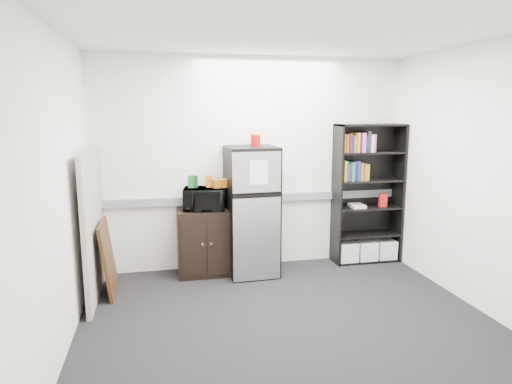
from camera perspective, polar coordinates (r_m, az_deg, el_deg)
floor at (r=4.61m, az=4.14°, el=-15.97°), size 4.00×4.00×0.00m
wall_back at (r=5.87m, az=-0.46°, el=3.58°), size 4.00×0.02×2.70m
wall_right at (r=5.13m, az=26.36°, el=1.50°), size 0.02×3.50×2.70m
wall_left at (r=4.11m, az=-23.47°, el=-0.23°), size 0.02×3.50×2.70m
ceiling at (r=4.19m, az=4.65°, el=19.35°), size 4.00×3.50×0.02m
electrical_raceway at (r=5.92m, az=-0.40°, el=-0.79°), size 3.92×0.05×0.10m
wall_note at (r=5.79m, az=-3.86°, el=5.45°), size 0.14×0.00×0.10m
bookshelf at (r=6.26m, az=13.74°, el=-0.35°), size 0.90×0.34×1.85m
cubicle_partition at (r=5.24m, az=-19.72°, el=-3.85°), size 0.06×1.30×1.62m
cabinet at (r=5.73m, az=-6.40°, el=-6.23°), size 0.66×0.45×0.83m
microwave at (r=5.58m, az=-6.49°, el=-0.85°), size 0.54×0.41×0.27m
snack_box_a at (r=5.56m, az=-8.13°, el=1.29°), size 0.08×0.06×0.15m
snack_box_b at (r=5.57m, az=-7.68°, el=1.30°), size 0.08×0.06×0.15m
snack_box_c at (r=5.58m, az=-5.91°, el=1.31°), size 0.07×0.05×0.14m
snack_bag at (r=5.55m, az=-4.52°, el=1.08°), size 0.20×0.15×0.10m
refrigerator at (r=5.63m, az=-0.54°, el=-2.42°), size 0.62×0.65×1.60m
coffee_can at (r=5.65m, az=-0.06°, el=6.68°), size 0.12×0.12×0.17m
framed_poster at (r=5.38m, az=-17.99°, el=-7.82°), size 0.13×0.64×0.82m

